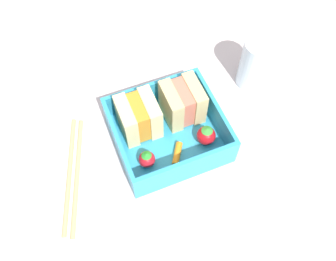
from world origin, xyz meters
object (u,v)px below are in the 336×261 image
at_px(sandwich_center_left, 182,102).
at_px(strawberry_far_left, 206,135).
at_px(folded_napkin, 191,240).
at_px(strawberry_left, 147,159).
at_px(sandwich_left, 139,117).
at_px(drinking_glass, 257,63).
at_px(carrot_stick_far_left, 178,153).
at_px(chopstick_pair, 73,174).

relative_size(sandwich_center_left, strawberry_far_left, 1.80).
height_order(sandwich_center_left, strawberry_far_left, sandwich_center_left).
bearing_deg(folded_napkin, strawberry_far_left, 58.11).
bearing_deg(strawberry_left, sandwich_center_left, 36.92).
height_order(sandwich_left, drinking_glass, drinking_glass).
relative_size(drinking_glass, folded_napkin, 0.66).
bearing_deg(strawberry_far_left, carrot_stick_far_left, -171.22).
relative_size(sandwich_center_left, carrot_stick_far_left, 1.74).
distance_m(chopstick_pair, drinking_glass, 0.34).
height_order(carrot_stick_far_left, chopstick_pair, carrot_stick_far_left).
xyz_separation_m(drinking_glass, folded_napkin, (-0.21, -0.21, -0.04)).
bearing_deg(strawberry_left, drinking_glass, 20.93).
bearing_deg(sandwich_left, chopstick_pair, -164.07).
xyz_separation_m(strawberry_left, chopstick_pair, (-0.11, 0.03, -0.02)).
height_order(strawberry_left, strawberry_far_left, strawberry_far_left).
distance_m(strawberry_far_left, folded_napkin, 0.15).
xyz_separation_m(sandwich_left, drinking_glass, (0.21, 0.02, 0.00)).
bearing_deg(sandwich_center_left, chopstick_pair, -169.89).
relative_size(sandwich_left, folded_napkin, 0.45).
relative_size(sandwich_left, chopstick_pair, 0.34).
bearing_deg(chopstick_pair, sandwich_left, 15.93).
bearing_deg(sandwich_left, strawberry_far_left, -34.36).
distance_m(sandwich_center_left, chopstick_pair, 0.20).
distance_m(sandwich_left, chopstick_pair, 0.13).
height_order(drinking_glass, folded_napkin, drinking_glass).
height_order(sandwich_left, carrot_stick_far_left, sandwich_left).
relative_size(strawberry_left, chopstick_pair, 0.17).
height_order(chopstick_pair, folded_napkin, chopstick_pair).
bearing_deg(strawberry_far_left, strawberry_left, -178.30).
relative_size(chopstick_pair, drinking_glass, 2.01).
relative_size(sandwich_left, carrot_stick_far_left, 1.74).
bearing_deg(folded_napkin, chopstick_pair, 128.98).
bearing_deg(carrot_stick_far_left, strawberry_far_left, 8.78).
relative_size(carrot_stick_far_left, strawberry_far_left, 1.04).
xyz_separation_m(chopstick_pair, folded_napkin, (0.12, -0.15, -0.00)).
distance_m(sandwich_center_left, carrot_stick_far_left, 0.08).
xyz_separation_m(sandwich_left, carrot_stick_far_left, (0.04, -0.07, -0.03)).
bearing_deg(carrot_stick_far_left, chopstick_pair, 168.23).
relative_size(strawberry_far_left, chopstick_pair, 0.19).
xyz_separation_m(carrot_stick_far_left, folded_napkin, (-0.03, -0.12, -0.02)).
xyz_separation_m(carrot_stick_far_left, strawberry_far_left, (0.05, 0.01, 0.01)).
bearing_deg(chopstick_pair, carrot_stick_far_left, -11.77).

